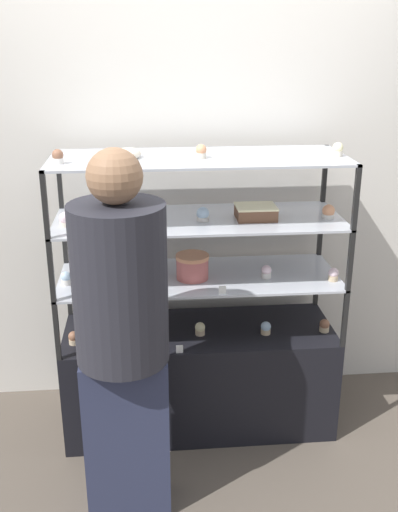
# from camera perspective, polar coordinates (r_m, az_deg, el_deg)

# --- Properties ---
(ground_plane) EXTENTS (20.00, 20.00, 0.00)m
(ground_plane) POSITION_cam_1_polar(r_m,az_deg,el_deg) (3.64, 0.00, -15.25)
(ground_plane) COLOR brown
(back_wall) EXTENTS (8.00, 0.05, 2.60)m
(back_wall) POSITION_cam_1_polar(r_m,az_deg,el_deg) (3.47, -0.64, 6.74)
(back_wall) COLOR silver
(back_wall) RESTS_ON ground_plane
(display_base) EXTENTS (1.48, 0.55, 0.59)m
(display_base) POSITION_cam_1_polar(r_m,az_deg,el_deg) (3.47, 0.00, -11.30)
(display_base) COLOR black
(display_base) RESTS_ON ground_plane
(display_riser_lower) EXTENTS (1.48, 0.55, 0.32)m
(display_riser_lower) POSITION_cam_1_polar(r_m,az_deg,el_deg) (3.20, 0.00, -2.16)
(display_riser_lower) COLOR black
(display_riser_lower) RESTS_ON display_base
(display_riser_middle) EXTENTS (1.48, 0.55, 0.32)m
(display_riser_middle) POSITION_cam_1_polar(r_m,az_deg,el_deg) (3.09, 0.00, 3.32)
(display_riser_middle) COLOR black
(display_riser_middle) RESTS_ON display_riser_lower
(display_riser_upper) EXTENTS (1.48, 0.55, 0.32)m
(display_riser_upper) POSITION_cam_1_polar(r_m,az_deg,el_deg) (3.01, 0.00, 9.13)
(display_riser_upper) COLOR black
(display_riser_upper) RESTS_ON display_riser_middle
(layer_cake_centerpiece) EXTENTS (0.17, 0.17, 0.13)m
(layer_cake_centerpiece) POSITION_cam_1_polar(r_m,az_deg,el_deg) (3.14, -0.63, -1.00)
(layer_cake_centerpiece) COLOR #C66660
(layer_cake_centerpiece) RESTS_ON display_riser_lower
(sheet_cake_frosted) EXTENTS (0.21, 0.17, 0.07)m
(sheet_cake_frosted) POSITION_cam_1_polar(r_m,az_deg,el_deg) (3.09, 5.42, 4.19)
(sheet_cake_frosted) COLOR brown
(sheet_cake_frosted) RESTS_ON display_riser_middle
(cupcake_0) EXTENTS (0.06, 0.06, 0.07)m
(cupcake_0) POSITION_cam_1_polar(r_m,az_deg,el_deg) (3.23, -11.84, -7.64)
(cupcake_0) COLOR #CCB28C
(cupcake_0) RESTS_ON display_base
(cupcake_1) EXTENTS (0.06, 0.06, 0.07)m
(cupcake_1) POSITION_cam_1_polar(r_m,az_deg,el_deg) (3.24, -5.99, -7.26)
(cupcake_1) COLOR white
(cupcake_1) RESTS_ON display_base
(cupcake_2) EXTENTS (0.06, 0.06, 0.07)m
(cupcake_2) POSITION_cam_1_polar(r_m,az_deg,el_deg) (3.26, 0.13, -6.94)
(cupcake_2) COLOR #CCB28C
(cupcake_2) RESTS_ON display_base
(cupcake_3) EXTENTS (0.06, 0.06, 0.07)m
(cupcake_3) POSITION_cam_1_polar(r_m,az_deg,el_deg) (3.28, 6.38, -6.83)
(cupcake_3) COLOR #CCB28C
(cupcake_3) RESTS_ON display_base
(cupcake_4) EXTENTS (0.06, 0.06, 0.07)m
(cupcake_4) POSITION_cam_1_polar(r_m,az_deg,el_deg) (3.36, 11.86, -6.51)
(cupcake_4) COLOR #CCB28C
(cupcake_4) RESTS_ON display_base
(price_tag_0) EXTENTS (0.04, 0.00, 0.04)m
(price_tag_0) POSITION_cam_1_polar(r_m,az_deg,el_deg) (3.09, -1.87, -8.86)
(price_tag_0) COLOR white
(price_tag_0) RESTS_ON display_base
(cupcake_5) EXTENTS (0.05, 0.05, 0.07)m
(cupcake_5) POSITION_cam_1_polar(r_m,az_deg,el_deg) (3.15, -12.56, -2.08)
(cupcake_5) COLOR white
(cupcake_5) RESTS_ON display_riser_lower
(cupcake_6) EXTENTS (0.05, 0.05, 0.07)m
(cupcake_6) POSITION_cam_1_polar(r_m,az_deg,el_deg) (3.03, -5.97, -2.54)
(cupcake_6) COLOR white
(cupcake_6) RESTS_ON display_riser_lower
(cupcake_7) EXTENTS (0.05, 0.05, 0.07)m
(cupcake_7) POSITION_cam_1_polar(r_m,az_deg,el_deg) (3.17, 6.44, -1.50)
(cupcake_7) COLOR white
(cupcake_7) RESTS_ON display_riser_lower
(cupcake_8) EXTENTS (0.05, 0.05, 0.07)m
(cupcake_8) POSITION_cam_1_polar(r_m,az_deg,el_deg) (3.20, 12.68, -1.73)
(cupcake_8) COLOR #CCB28C
(cupcake_8) RESTS_ON display_riser_lower
(price_tag_1) EXTENTS (0.04, 0.00, 0.04)m
(price_tag_1) POSITION_cam_1_polar(r_m,az_deg,el_deg) (2.96, 2.24, -3.27)
(price_tag_1) COLOR white
(price_tag_1) RESTS_ON display_riser_lower
(cupcake_9) EXTENTS (0.06, 0.06, 0.07)m
(cupcake_9) POSITION_cam_1_polar(r_m,az_deg,el_deg) (3.02, -12.58, 3.41)
(cupcake_9) COLOR beige
(cupcake_9) RESTS_ON display_riser_middle
(cupcake_10) EXTENTS (0.06, 0.06, 0.07)m
(cupcake_10) POSITION_cam_1_polar(r_m,az_deg,el_deg) (3.01, -6.22, 3.71)
(cupcake_10) COLOR white
(cupcake_10) RESTS_ON display_riser_middle
(cupcake_11) EXTENTS (0.06, 0.06, 0.07)m
(cupcake_11) POSITION_cam_1_polar(r_m,az_deg,el_deg) (3.03, 0.36, 3.97)
(cupcake_11) COLOR white
(cupcake_11) RESTS_ON display_riser_middle
(cupcake_12) EXTENTS (0.06, 0.06, 0.07)m
(cupcake_12) POSITION_cam_1_polar(r_m,az_deg,el_deg) (3.15, 12.23, 4.12)
(cupcake_12) COLOR white
(cupcake_12) RESTS_ON display_riser_middle
(price_tag_2) EXTENTS (0.04, 0.00, 0.04)m
(price_tag_2) POSITION_cam_1_polar(r_m,az_deg,el_deg) (2.83, -8.25, 2.30)
(price_tag_2) COLOR white
(price_tag_2) RESTS_ON display_riser_middle
(cupcake_13) EXTENTS (0.05, 0.05, 0.07)m
(cupcake_13) POSITION_cam_1_polar(r_m,az_deg,el_deg) (2.91, -13.30, 9.18)
(cupcake_13) COLOR white
(cupcake_13) RESTS_ON display_riser_upper
(cupcake_14) EXTENTS (0.05, 0.05, 0.07)m
(cupcake_14) POSITION_cam_1_polar(r_m,az_deg,el_deg) (2.96, 0.20, 9.92)
(cupcake_14) COLOR beige
(cupcake_14) RESTS_ON display_riser_upper
(cupcake_15) EXTENTS (0.05, 0.05, 0.07)m
(cupcake_15) POSITION_cam_1_polar(r_m,az_deg,el_deg) (3.09, 13.08, 9.85)
(cupcake_15) COLOR beige
(cupcake_15) RESTS_ON display_riser_upper
(price_tag_3) EXTENTS (0.04, 0.00, 0.04)m
(price_tag_3) POSITION_cam_1_polar(r_m,az_deg,el_deg) (2.75, -8.77, 8.63)
(price_tag_3) COLOR white
(price_tag_3) RESTS_ON display_riser_upper
(donut_glazed) EXTENTS (0.13, 0.13, 0.04)m
(donut_glazed) POSITION_cam_1_polar(r_m,az_deg,el_deg) (3.00, -6.80, 9.68)
(donut_glazed) COLOR #EFE5CC
(donut_glazed) RESTS_ON display_riser_upper
(customer_figure) EXTENTS (0.40, 0.40, 1.71)m
(customer_figure) POSITION_cam_1_polar(r_m,az_deg,el_deg) (2.61, -7.31, -7.30)
(customer_figure) COLOR #282D47
(customer_figure) RESTS_ON ground_plane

